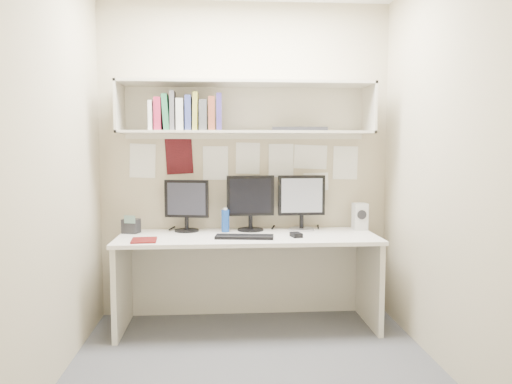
{
  "coord_description": "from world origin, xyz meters",
  "views": [
    {
      "loc": [
        -0.21,
        -3.18,
        1.4
      ],
      "look_at": [
        0.04,
        0.35,
        1.09
      ],
      "focal_mm": 35.0,
      "sensor_mm": 36.0,
      "label": 1
    }
  ],
  "objects": [
    {
      "name": "floor",
      "position": [
        0.0,
        0.0,
        0.0
      ],
      "size": [
        2.4,
        2.0,
        0.01
      ],
      "primitive_type": "cube",
      "color": "#4B4B50",
      "rests_on": "ground"
    },
    {
      "name": "pinned_papers",
      "position": [
        0.0,
        0.99,
        1.25
      ],
      "size": [
        1.92,
        0.01,
        0.48
      ],
      "primitive_type": null,
      "color": "white",
      "rests_on": "wall_back"
    },
    {
      "name": "speaker",
      "position": [
        0.94,
        0.84,
        0.84
      ],
      "size": [
        0.11,
        0.12,
        0.22
      ],
      "rotation": [
        0.0,
        0.0,
        0.04
      ],
      "color": "beige",
      "rests_on": "desk"
    },
    {
      "name": "maroon_notebook",
      "position": [
        -0.77,
        0.45,
        0.74
      ],
      "size": [
        0.2,
        0.23,
        0.01
      ],
      "primitive_type": "cube",
      "rotation": [
        0.0,
        0.0,
        0.08
      ],
      "color": "#540E0E",
      "rests_on": "desk"
    },
    {
      "name": "overhead_hutch",
      "position": [
        0.0,
        0.86,
        1.72
      ],
      "size": [
        2.0,
        0.38,
        0.4
      ],
      "color": "beige",
      "rests_on": "wall_back"
    },
    {
      "name": "book_stack",
      "position": [
        -0.47,
        0.75,
        1.67
      ],
      "size": [
        0.56,
        0.18,
        0.3
      ],
      "color": "white",
      "rests_on": "overhead_hutch"
    },
    {
      "name": "keyboard",
      "position": [
        -0.03,
        0.52,
        0.74
      ],
      "size": [
        0.45,
        0.21,
        0.02
      ],
      "primitive_type": "cube",
      "rotation": [
        0.0,
        0.0,
        -0.13
      ],
      "color": "black",
      "rests_on": "desk"
    },
    {
      "name": "wall_right",
      "position": [
        1.2,
        0.0,
        1.3
      ],
      "size": [
        0.02,
        2.0,
        2.6
      ],
      "primitive_type": "cube",
      "color": "#B6A98B",
      "rests_on": "ground"
    },
    {
      "name": "mouse",
      "position": [
        0.36,
        0.53,
        0.75
      ],
      "size": [
        0.09,
        0.12,
        0.03
      ],
      "primitive_type": "cube",
      "rotation": [
        0.0,
        0.0,
        0.22
      ],
      "color": "black",
      "rests_on": "desk"
    },
    {
      "name": "desk",
      "position": [
        0.0,
        0.65,
        0.37
      ],
      "size": [
        2.0,
        0.7,
        0.73
      ],
      "color": "silver",
      "rests_on": "floor"
    },
    {
      "name": "desk_phone",
      "position": [
        -0.92,
        0.8,
        0.79
      ],
      "size": [
        0.15,
        0.14,
        0.15
      ],
      "rotation": [
        0.0,
        0.0,
        -0.3
      ],
      "color": "black",
      "rests_on": "desk"
    },
    {
      "name": "monitor_right",
      "position": [
        0.46,
        0.87,
        0.98
      ],
      "size": [
        0.39,
        0.21,
        0.45
      ],
      "rotation": [
        0.0,
        0.0,
        0.02
      ],
      "color": "#A5A5AA",
      "rests_on": "desk"
    },
    {
      "name": "wall_left",
      "position": [
        -1.2,
        0.0,
        1.3
      ],
      "size": [
        0.02,
        2.0,
        2.6
      ],
      "primitive_type": "cube",
      "color": "#B6A98B",
      "rests_on": "ground"
    },
    {
      "name": "wall_front",
      "position": [
        0.0,
        -1.0,
        1.3
      ],
      "size": [
        2.4,
        0.02,
        2.6
      ],
      "primitive_type": "cube",
      "color": "#B6A98B",
      "rests_on": "ground"
    },
    {
      "name": "monitor_left",
      "position": [
        -0.49,
        0.87,
        0.96
      ],
      "size": [
        0.36,
        0.2,
        0.42
      ],
      "rotation": [
        0.0,
        0.0,
        -0.19
      ],
      "color": "black",
      "rests_on": "desk"
    },
    {
      "name": "wall_back",
      "position": [
        0.0,
        1.0,
        1.3
      ],
      "size": [
        2.4,
        0.02,
        2.6
      ],
      "primitive_type": "cube",
      "color": "#B6A98B",
      "rests_on": "ground"
    },
    {
      "name": "monitor_center",
      "position": [
        0.03,
        0.87,
        0.98
      ],
      "size": [
        0.39,
        0.21,
        0.45
      ],
      "rotation": [
        0.0,
        0.0,
        0.06
      ],
      "color": "black",
      "rests_on": "desk"
    },
    {
      "name": "blue_bottle",
      "position": [
        -0.17,
        0.81,
        0.82
      ],
      "size": [
        0.06,
        0.06,
        0.2
      ],
      "color": "#153D93",
      "rests_on": "desk"
    },
    {
      "name": "hutch_tray",
      "position": [
        0.42,
        0.79,
        1.56
      ],
      "size": [
        0.45,
        0.21,
        0.03
      ],
      "primitive_type": "cube",
      "rotation": [
        0.0,
        0.0,
        -0.1
      ],
      "color": "black",
      "rests_on": "overhead_hutch"
    }
  ]
}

